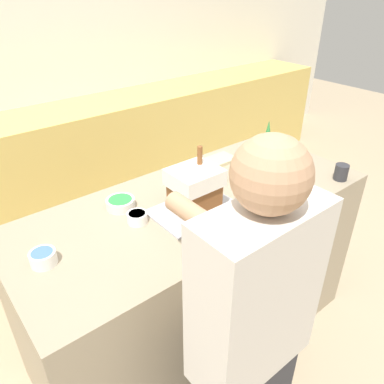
% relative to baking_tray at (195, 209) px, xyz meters
% --- Properties ---
extents(ground_plane, '(12.00, 12.00, 0.00)m').
position_rel_baking_tray_xyz_m(ground_plane, '(0.06, 0.06, -0.96)').
color(ground_plane, tan).
extents(wall_back, '(8.00, 0.05, 2.60)m').
position_rel_baking_tray_xyz_m(wall_back, '(0.06, 2.16, 0.34)').
color(wall_back, white).
rests_on(wall_back, ground_plane).
extents(back_cabinet_block, '(6.00, 0.60, 0.94)m').
position_rel_baking_tray_xyz_m(back_cabinet_block, '(0.06, 1.84, -0.49)').
color(back_cabinet_block, '#DBBC60').
rests_on(back_cabinet_block, ground_plane).
extents(kitchen_island, '(1.80, 0.77, 0.95)m').
position_rel_baking_tray_xyz_m(kitchen_island, '(0.06, 0.06, -0.48)').
color(kitchen_island, gray).
rests_on(kitchen_island, ground_plane).
extents(baking_tray, '(0.40, 0.27, 0.01)m').
position_rel_baking_tray_xyz_m(baking_tray, '(0.00, 0.00, 0.00)').
color(baking_tray, '#B2B2BC').
rests_on(baking_tray, kitchen_island).
extents(gingerbread_house, '(0.22, 0.19, 0.29)m').
position_rel_baking_tray_xyz_m(gingerbread_house, '(0.00, 0.00, 0.11)').
color(gingerbread_house, brown).
rests_on(gingerbread_house, baking_tray).
extents(decorative_tree, '(0.11, 0.11, 0.30)m').
position_rel_baking_tray_xyz_m(decorative_tree, '(0.55, 0.06, 0.15)').
color(decorative_tree, '#33843D').
rests_on(decorative_tree, kitchen_island).
extents(candy_bowl_near_tray_left, '(0.10, 0.10, 0.05)m').
position_rel_baking_tray_xyz_m(candy_bowl_near_tray_left, '(-0.68, 0.07, 0.03)').
color(candy_bowl_near_tray_left, white).
rests_on(candy_bowl_near_tray_left, kitchen_island).
extents(candy_bowl_front_corner, '(0.14, 0.14, 0.05)m').
position_rel_baking_tray_xyz_m(candy_bowl_front_corner, '(0.70, 0.21, 0.02)').
color(candy_bowl_front_corner, silver).
rests_on(candy_bowl_front_corner, kitchen_island).
extents(candy_bowl_behind_tray, '(0.12, 0.12, 0.05)m').
position_rel_baking_tray_xyz_m(candy_bowl_behind_tray, '(0.87, 0.13, 0.02)').
color(candy_bowl_behind_tray, silver).
rests_on(candy_bowl_behind_tray, kitchen_island).
extents(candy_bowl_center_rear, '(0.11, 0.11, 0.05)m').
position_rel_baking_tray_xyz_m(candy_bowl_center_rear, '(0.27, 0.14, 0.02)').
color(candy_bowl_center_rear, silver).
rests_on(candy_bowl_center_rear, kitchen_island).
extents(candy_bowl_far_right, '(0.09, 0.09, 0.05)m').
position_rel_baking_tray_xyz_m(candy_bowl_far_right, '(-0.26, 0.08, 0.02)').
color(candy_bowl_far_right, white).
rests_on(candy_bowl_far_right, kitchen_island).
extents(candy_bowl_beside_tree, '(0.14, 0.14, 0.05)m').
position_rel_baking_tray_xyz_m(candy_bowl_beside_tree, '(-0.26, 0.24, 0.02)').
color(candy_bowl_beside_tree, silver).
rests_on(candy_bowl_beside_tree, kitchen_island).
extents(cookbook, '(0.21, 0.13, 0.02)m').
position_rel_baking_tray_xyz_m(cookbook, '(0.43, 0.31, 0.01)').
color(cookbook, '#CCB78C').
rests_on(cookbook, kitchen_island).
extents(mug, '(0.07, 0.07, 0.09)m').
position_rel_baking_tray_xyz_m(mug, '(0.80, -0.26, 0.04)').
color(mug, '#2D2D33').
rests_on(mug, kitchen_island).
extents(person, '(0.42, 0.52, 1.59)m').
position_rel_baking_tray_xyz_m(person, '(-0.27, -0.62, -0.14)').
color(person, '#333338').
rests_on(person, ground_plane).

